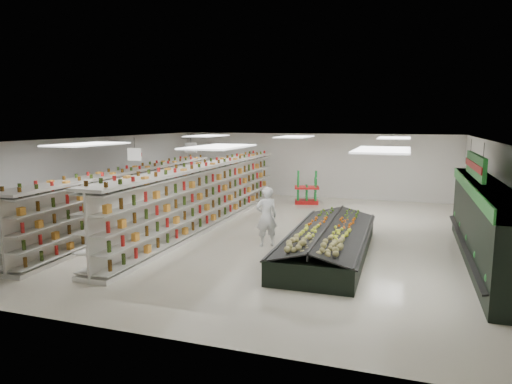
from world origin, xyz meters
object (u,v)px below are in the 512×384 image
(produce_island, at_px, (328,240))
(shopper_main, at_px, (266,217))
(gondola_left, at_px, (134,200))
(gondola_center, at_px, (206,198))
(shopper_background, at_px, (202,191))
(soda_endcap, at_px, (307,189))

(produce_island, relative_size, shopper_main, 3.35)
(gondola_left, distance_m, gondola_center, 2.63)
(gondola_left, distance_m, produce_island, 7.56)
(gondola_left, relative_size, gondola_center, 0.93)
(gondola_left, relative_size, shopper_background, 7.60)
(soda_endcap, relative_size, shopper_background, 0.90)
(gondola_left, distance_m, shopper_background, 3.90)
(gondola_left, bearing_deg, soda_endcap, 49.46)
(gondola_center, relative_size, produce_island, 2.11)
(soda_endcap, bearing_deg, gondola_center, -114.43)
(gondola_left, distance_m, soda_endcap, 8.18)
(gondola_left, height_order, soda_endcap, gondola_left)
(soda_endcap, relative_size, shopper_main, 0.77)
(produce_island, relative_size, soda_endcap, 4.32)
(produce_island, distance_m, shopper_background, 8.34)
(gondola_left, height_order, produce_island, gondola_left)
(produce_island, distance_m, shopper_main, 2.05)
(shopper_main, bearing_deg, produce_island, 136.09)
(produce_island, height_order, shopper_main, shopper_main)
(gondola_center, bearing_deg, gondola_left, -160.86)
(gondola_center, distance_m, shopper_main, 3.56)
(shopper_main, distance_m, shopper_background, 6.68)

